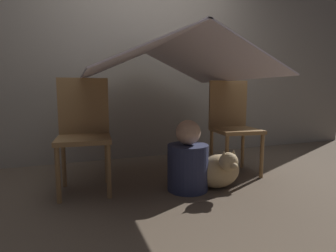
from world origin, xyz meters
The scene contains 7 objects.
ground_plane centered at (0.00, 0.00, 0.00)m, with size 8.80×8.80×0.00m, color brown.
wall_back centered at (0.00, 1.28, 1.25)m, with size 7.00×0.05×2.50m.
chair_left centered at (-0.72, 0.32, 0.52)m, with size 0.46×0.46×0.94m.
chair_right centered at (0.74, 0.32, 0.52)m, with size 0.47×0.47×0.94m.
sheet_canopy centered at (0.00, 0.24, 1.11)m, with size 1.46×1.48×0.33m.
person_front centered at (0.09, -0.01, 0.24)m, with size 0.34×0.34×0.59m.
dog centered at (0.36, -0.08, 0.16)m, with size 0.40×0.37×0.36m.
Camera 1 is at (-0.81, -1.96, 0.81)m, focal length 28.00 mm.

